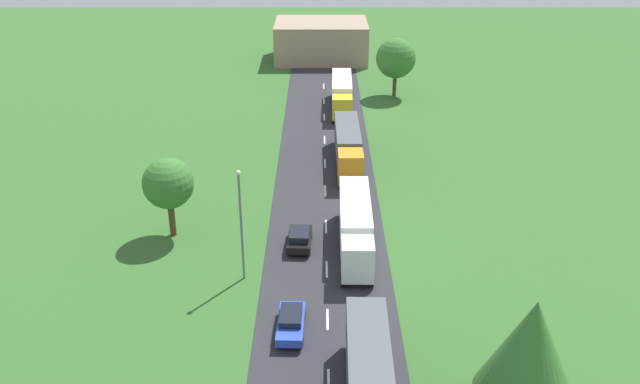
{
  "coord_description": "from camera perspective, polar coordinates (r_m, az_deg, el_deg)",
  "views": [
    {
      "loc": [
        -0.53,
        -13.07,
        28.64
      ],
      "look_at": [
        -0.4,
        39.77,
        2.98
      ],
      "focal_mm": 37.94,
      "sensor_mm": 36.0,
      "label": 1
    }
  ],
  "objects": [
    {
      "name": "car_fourth",
      "position": [
        55.93,
        -1.85,
        -3.92
      ],
      "size": [
        2.05,
        4.05,
        1.5
      ],
      "color": "black",
      "rests_on": "road"
    },
    {
      "name": "tree_birch",
      "position": [
        57.32,
        -12.81,
        0.67
      ],
      "size": [
        4.28,
        4.28,
        7.01
      ],
      "color": "#513823",
      "rests_on": "ground"
    },
    {
      "name": "distant_building",
      "position": [
        111.64,
        -0.04,
        12.64
      ],
      "size": [
        14.7,
        11.21,
        6.08
      ],
      "primitive_type": "cube",
      "color": "#9E846B",
      "rests_on": "ground"
    },
    {
      "name": "tree_ash",
      "position": [
        38.34,
        17.19,
        -12.54
      ],
      "size": [
        5.51,
        5.51,
        8.59
      ],
      "color": "#513823",
      "rests_on": "ground"
    },
    {
      "name": "truck_second",
      "position": [
        55.21,
        2.89,
        -2.76
      ],
      "size": [
        2.67,
        12.32,
        3.75
      ],
      "color": "white",
      "rests_on": "road"
    },
    {
      "name": "car_third",
      "position": [
        46.49,
        -2.58,
        -10.9
      ],
      "size": [
        1.9,
        4.39,
        1.42
      ],
      "color": "blue",
      "rests_on": "road"
    },
    {
      "name": "lane_marking_centre",
      "position": [
        44.76,
        0.58,
        -13.78
      ],
      "size": [
        0.16,
        121.41,
        0.01
      ],
      "color": "white",
      "rests_on": "road"
    },
    {
      "name": "tree_oak",
      "position": [
        92.97,
        6.28,
        11.15
      ],
      "size": [
        5.35,
        5.35,
        7.91
      ],
      "color": "#513823",
      "rests_on": "ground"
    },
    {
      "name": "truck_fourth",
      "position": [
        87.98,
        1.72,
        8.38
      ],
      "size": [
        2.73,
        12.19,
        3.73
      ],
      "color": "yellow",
      "rests_on": "road"
    },
    {
      "name": "lamppost_second",
      "position": [
        50.14,
        -6.81,
        -2.41
      ],
      "size": [
        0.36,
        0.36,
        9.06
      ],
      "color": "slate",
      "rests_on": "ground"
    },
    {
      "name": "truck_third",
      "position": [
        70.96,
        2.25,
        3.97
      ],
      "size": [
        2.58,
        13.07,
        3.66
      ],
      "color": "orange",
      "rests_on": "road"
    },
    {
      "name": "road",
      "position": [
        47.23,
        0.54,
        -11.39
      ],
      "size": [
        10.0,
        140.0,
        0.06
      ],
      "primitive_type": "cube",
      "color": "#2B2B30",
      "rests_on": "ground"
    }
  ]
}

